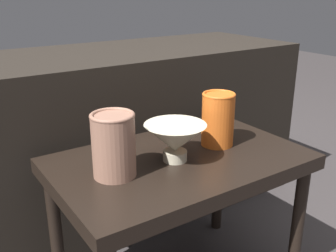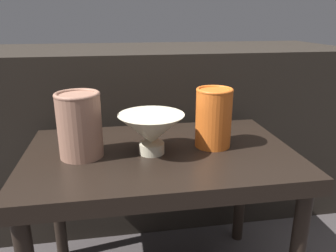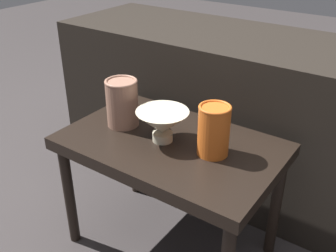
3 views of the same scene
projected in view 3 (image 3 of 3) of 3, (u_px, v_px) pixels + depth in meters
ground_plane at (170, 244)px, 1.41m from camera, size 8.00×8.00×0.00m
table at (171, 155)px, 1.23m from camera, size 0.67×0.42×0.43m
couch_backdrop at (240, 113)px, 1.63m from camera, size 1.55×0.50×0.64m
bowl at (162, 123)px, 1.18m from camera, size 0.16×0.16×0.10m
vase_textured_left at (123, 102)px, 1.27m from camera, size 0.11×0.11×0.16m
vase_colorful_right at (214, 130)px, 1.11m from camera, size 0.09×0.09×0.15m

